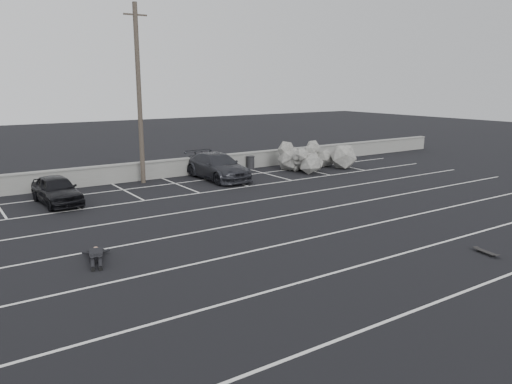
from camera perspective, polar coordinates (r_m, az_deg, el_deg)
ground at (r=17.89m, az=4.25°, el=-5.73°), size 120.00×120.00×0.00m
seawall at (r=29.72m, az=-12.64°, el=2.42°), size 50.00×0.45×1.06m
stall_lines at (r=21.34m, az=-3.26°, el=-2.70°), size 36.00×20.05×0.01m
car_left at (r=25.01m, az=-21.83°, el=0.24°), size 1.83×4.02×1.34m
car_right at (r=29.26m, az=-4.40°, el=2.93°), size 2.13×5.19×1.50m
utility_pole at (r=28.41m, az=-13.21°, el=10.79°), size 1.29×0.26×9.70m
trash_bin at (r=32.62m, az=-0.64°, el=3.39°), size 0.70×0.70×0.86m
riprap_pile at (r=32.80m, az=6.98°, el=3.56°), size 5.20×3.61×1.51m
person at (r=17.01m, az=-17.83°, el=-6.47°), size 2.11×2.78×0.46m
skateboard at (r=18.28m, az=24.81°, el=-6.25°), size 0.33×0.80×0.09m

